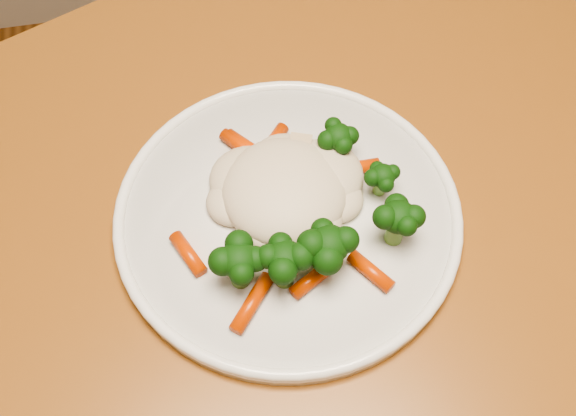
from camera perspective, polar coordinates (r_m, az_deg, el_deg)
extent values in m
cube|color=#955822|center=(0.62, 4.90, -6.73)|extent=(1.51, 1.29, 0.04)
cube|color=#955822|center=(1.33, 14.30, 11.08)|extent=(0.08, 0.08, 0.71)
cylinder|color=white|center=(0.62, 0.00, -0.67)|extent=(0.30, 0.30, 0.01)
ellipsoid|color=beige|center=(0.60, -0.27, 2.05)|extent=(0.13, 0.11, 0.05)
ellipsoid|color=black|center=(0.57, -3.83, -4.73)|extent=(0.05, 0.05, 0.04)
ellipsoid|color=black|center=(0.57, -0.26, -4.63)|extent=(0.05, 0.05, 0.04)
ellipsoid|color=black|center=(0.57, 3.17, -3.58)|extent=(0.05, 0.05, 0.05)
ellipsoid|color=black|center=(0.59, 8.57, -1.32)|extent=(0.05, 0.05, 0.04)
ellipsoid|color=black|center=(0.62, 7.41, 2.06)|extent=(0.04, 0.04, 0.03)
ellipsoid|color=black|center=(0.64, 3.93, 5.09)|extent=(0.04, 0.04, 0.04)
cylinder|color=#D53F05|center=(0.65, -3.62, 4.82)|extent=(0.04, 0.04, 0.01)
cylinder|color=#D53F05|center=(0.65, -1.27, 5.15)|extent=(0.04, 0.04, 0.01)
cylinder|color=#D53F05|center=(0.64, 5.19, 3.16)|extent=(0.05, 0.01, 0.01)
cylinder|color=#D53F05|center=(0.59, -7.91, -3.60)|extent=(0.03, 0.04, 0.01)
cylinder|color=#D53F05|center=(0.57, -2.86, -7.51)|extent=(0.04, 0.05, 0.01)
cylinder|color=#D53F05|center=(0.58, 1.79, -5.76)|extent=(0.04, 0.03, 0.01)
cylinder|color=#D53F05|center=(0.58, 6.56, -4.99)|extent=(0.03, 0.04, 0.01)
cylinder|color=#D53F05|center=(0.60, 1.57, 0.94)|extent=(0.02, 0.05, 0.01)
cylinder|color=#D53F05|center=(0.62, -0.68, 3.39)|extent=(0.02, 0.04, 0.01)
cylinder|color=#D53F05|center=(0.65, -3.28, 4.86)|extent=(0.04, 0.04, 0.01)
ellipsoid|color=brown|center=(0.61, 0.93, 1.65)|extent=(0.03, 0.03, 0.02)
ellipsoid|color=brown|center=(0.61, 2.86, 1.50)|extent=(0.02, 0.02, 0.02)
ellipsoid|color=brown|center=(0.60, -1.30, 0.67)|extent=(0.02, 0.02, 0.02)
cube|color=#CDB289|center=(0.63, -1.48, 3.86)|extent=(0.03, 0.02, 0.01)
cube|color=#CDB289|center=(0.64, 1.00, 5.17)|extent=(0.02, 0.02, 0.01)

